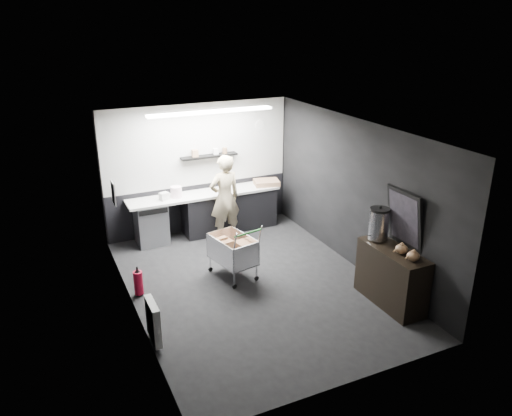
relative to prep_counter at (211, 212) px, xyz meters
name	(u,v)px	position (x,y,z in m)	size (l,w,h in m)	color
floor	(253,285)	(-0.14, -2.42, -0.46)	(5.50, 5.50, 0.00)	black
ceiling	(253,130)	(-0.14, -2.42, 2.24)	(5.50, 5.50, 0.00)	white
wall_back	(198,168)	(-0.14, 0.33, 0.89)	(5.50, 5.50, 0.00)	black
wall_front	(352,290)	(-0.14, -5.17, 0.89)	(5.50, 5.50, 0.00)	black
wall_left	(129,233)	(-2.14, -2.42, 0.89)	(5.50, 5.50, 0.00)	black
wall_right	(355,194)	(1.86, -2.42, 0.89)	(5.50, 5.50, 0.00)	black
kitchen_wall_panel	(198,145)	(-0.14, 0.31, 1.39)	(3.95, 0.02, 1.70)	#B5B5B0
dado_panel	(200,206)	(-0.14, 0.31, 0.04)	(3.95, 0.02, 1.00)	black
floating_shelf	(209,156)	(0.06, 0.20, 1.16)	(1.20, 0.22, 0.04)	black
wall_clock	(260,125)	(1.26, 0.30, 1.69)	(0.20, 0.20, 0.03)	silver
poster	(113,193)	(-2.12, -1.12, 1.09)	(0.02, 0.30, 0.40)	white
poster_red_band	(113,189)	(-2.11, -1.12, 1.16)	(0.01, 0.22, 0.10)	red
radiator	(153,321)	(-2.08, -3.32, -0.11)	(0.10, 0.50, 0.60)	silver
ceiling_strip	(211,112)	(-0.14, -0.57, 2.21)	(2.40, 0.20, 0.04)	white
prep_counter	(211,212)	(0.00, 0.00, 0.00)	(3.20, 0.61, 0.90)	black
person	(225,198)	(0.14, -0.45, 0.44)	(0.65, 0.43, 1.79)	beige
shopping_cart	(232,251)	(-0.33, -1.98, 0.03)	(0.72, 1.03, 1.01)	silver
sideboard	(391,269)	(1.62, -3.83, 0.14)	(0.54, 1.25, 1.88)	black
fire_extinguisher	(138,282)	(-1.99, -1.93, -0.22)	(0.15, 0.15, 0.50)	#B50C2A
cardboard_box	(267,183)	(1.27, -0.05, 0.49)	(0.52, 0.40, 0.10)	#916B4D
pink_tub	(176,192)	(-0.73, 0.00, 0.56)	(0.23, 0.23, 0.23)	white
white_container	(164,196)	(-1.00, -0.05, 0.52)	(0.17, 0.13, 0.15)	silver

